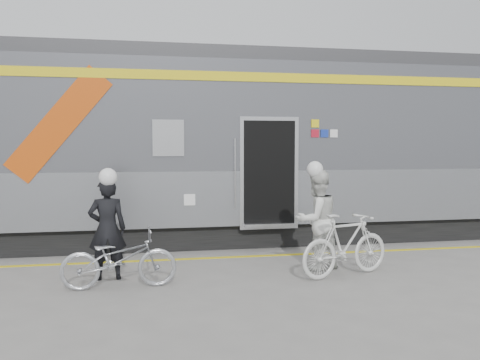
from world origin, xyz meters
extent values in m
plane|color=slate|center=(0.00, 0.00, 0.00)|extent=(90.00, 90.00, 0.00)
cube|color=black|center=(-1.93, 4.20, 0.25)|extent=(24.00, 2.70, 0.50)
cube|color=#9EA0A5|center=(-1.93, 4.20, 1.05)|extent=(24.00, 3.00, 1.10)
cube|color=slate|center=(-1.93, 4.20, 2.70)|extent=(24.00, 3.00, 2.20)
cube|color=#38383A|center=(-1.93, 4.20, 3.95)|extent=(24.00, 2.64, 0.30)
cube|color=gold|center=(-1.93, 2.69, 3.45)|extent=(24.00, 0.02, 0.18)
cube|color=#C1450B|center=(-3.73, 2.69, 2.50)|extent=(1.96, 0.01, 2.19)
cube|color=black|center=(-1.73, 2.69, 2.25)|extent=(0.55, 0.02, 0.65)
cube|color=black|center=(0.27, 2.90, 1.55)|extent=(1.05, 0.45, 2.10)
cube|color=silver|center=(0.27, 2.69, 1.55)|extent=(1.20, 0.02, 2.25)
cylinder|color=silver|center=(-0.43, 2.67, 1.55)|extent=(0.04, 0.04, 1.40)
cube|color=silver|center=(0.27, 2.65, 0.52)|extent=(1.05, 0.25, 0.06)
cube|color=gold|center=(1.22, 2.69, 2.55)|extent=(0.16, 0.01, 0.16)
cube|color=#A81326|center=(1.22, 2.69, 2.35)|extent=(0.16, 0.01, 0.16)
cube|color=navy|center=(1.42, 2.69, 2.35)|extent=(0.16, 0.01, 0.16)
cube|color=silver|center=(1.62, 2.69, 2.35)|extent=(0.16, 0.01, 0.16)
cube|color=silver|center=(-1.33, 2.69, 1.05)|extent=(0.22, 0.01, 0.22)
cube|color=gold|center=(0.00, 2.15, 0.00)|extent=(24.00, 0.12, 0.01)
imported|color=black|center=(-2.78, 0.98, 0.80)|extent=(0.60, 0.41, 1.60)
imported|color=#AEB0B6|center=(-2.58, 0.43, 0.44)|extent=(1.70, 0.65, 0.88)
imported|color=silver|center=(0.68, 1.00, 0.84)|extent=(0.98, 0.86, 1.69)
imported|color=silver|center=(0.98, 0.45, 0.51)|extent=(1.77, 0.98, 1.02)
sphere|color=white|center=(-2.78, 0.98, 1.74)|extent=(0.28, 0.28, 0.28)
sphere|color=white|center=(0.68, 1.00, 1.83)|extent=(0.27, 0.27, 0.27)
camera|label=1|loc=(-2.20, -7.16, 2.12)|focal=38.00mm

